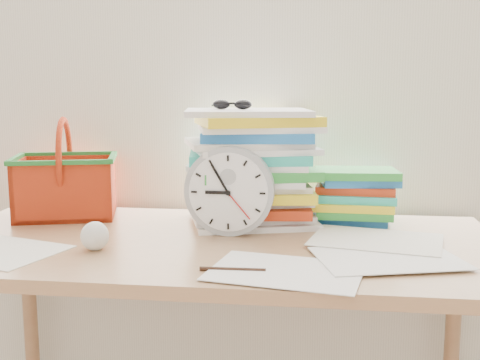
# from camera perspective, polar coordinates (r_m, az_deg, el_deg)

# --- Properties ---
(curtain) EXTENTS (2.40, 0.01, 2.50)m
(curtain) POSITION_cam_1_polar(r_m,az_deg,el_deg) (1.83, -0.47, 14.41)
(curtain) COLOR white
(curtain) RESTS_ON room_shell
(desk) EXTENTS (1.40, 0.70, 0.75)m
(desk) POSITION_cam_1_polar(r_m,az_deg,el_deg) (1.51, -2.42, -8.44)
(desk) COLOR #9D7149
(desk) RESTS_ON ground
(paper_stack) EXTENTS (0.40, 0.35, 0.31)m
(paper_stack) POSITION_cam_1_polar(r_m,az_deg,el_deg) (1.65, 1.18, 1.29)
(paper_stack) COLOR white
(paper_stack) RESTS_ON desk
(clock) EXTENTS (0.23, 0.05, 0.23)m
(clock) POSITION_cam_1_polar(r_m,az_deg,el_deg) (1.52, -1.00, -1.03)
(clock) COLOR #A2A6A9
(clock) RESTS_ON desk
(sunglasses) EXTENTS (0.13, 0.11, 0.03)m
(sunglasses) POSITION_cam_1_polar(r_m,az_deg,el_deg) (1.63, -0.75, 7.18)
(sunglasses) COLOR black
(sunglasses) RESTS_ON paper_stack
(book_stack) EXTENTS (0.25, 0.19, 0.15)m
(book_stack) POSITION_cam_1_polar(r_m,az_deg,el_deg) (1.69, 10.95, -1.52)
(book_stack) COLOR white
(book_stack) RESTS_ON desk
(basket) EXTENTS (0.33, 0.29, 0.28)m
(basket) POSITION_cam_1_polar(r_m,az_deg,el_deg) (1.80, -16.25, 1.07)
(basket) COLOR red
(basket) RESTS_ON desk
(crumpled_ball) EXTENTS (0.07, 0.07, 0.07)m
(crumpled_ball) POSITION_cam_1_polar(r_m,az_deg,el_deg) (1.44, -13.63, -5.16)
(crumpled_ball) COLOR white
(crumpled_ball) RESTS_ON desk
(pen) EXTENTS (0.14, 0.01, 0.01)m
(pen) POSITION_cam_1_polar(r_m,az_deg,el_deg) (1.25, -0.71, -8.49)
(pen) COLOR black
(pen) RESTS_ON desk
(scattered_papers) EXTENTS (1.26, 0.42, 0.02)m
(scattered_papers) POSITION_cam_1_polar(r_m,az_deg,el_deg) (1.49, -2.44, -5.48)
(scattered_papers) COLOR white
(scattered_papers) RESTS_ON desk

